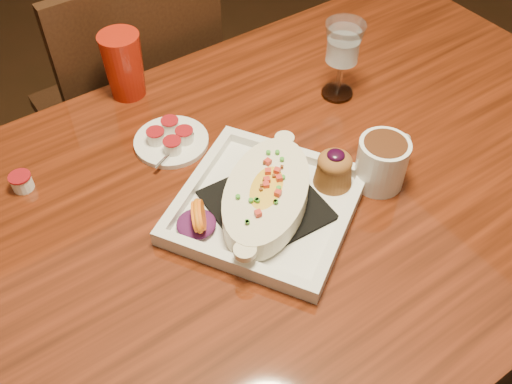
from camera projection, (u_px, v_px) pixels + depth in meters
floor at (270, 376)px, 1.55m from camera, size 7.00×7.00×0.00m
table at (276, 226)px, 1.07m from camera, size 1.50×0.90×0.75m
chair_far at (136, 110)px, 1.53m from camera, size 0.42×0.42×0.93m
plate at (271, 197)px, 0.95m from camera, size 0.39×0.39×0.08m
coffee_mug at (383, 160)px, 0.98m from camera, size 0.12×0.09×0.09m
goblet at (343, 47)px, 1.10m from camera, size 0.08×0.08×0.16m
saucer at (171, 140)px, 1.07m from camera, size 0.14×0.14×0.10m
creamer_loose at (22, 182)px, 0.99m from camera, size 0.04×0.04×0.03m
red_tumbler at (124, 65)px, 1.14m from camera, size 0.08×0.08×0.14m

